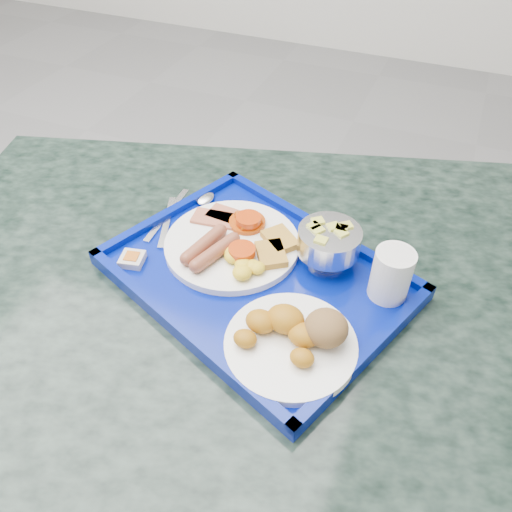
{
  "coord_description": "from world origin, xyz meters",
  "views": [
    {
      "loc": [
        1.15,
        -0.59,
        1.38
      ],
      "look_at": [
        0.93,
        -0.07,
        0.85
      ],
      "focal_mm": 35.0,
      "sensor_mm": 36.0,
      "label": 1
    }
  ],
  "objects": [
    {
      "name": "spoon",
      "position": [
        0.76,
        0.05,
        0.81
      ],
      "size": [
        0.09,
        0.18,
        0.01
      ],
      "rotation": [
        0.0,
        0.0,
        0.37
      ],
      "color": "silver",
      "rests_on": "tray"
    },
    {
      "name": "knife",
      "position": [
        0.72,
        0.01,
        0.81
      ],
      "size": [
        0.02,
        0.16,
        0.0
      ],
      "primitive_type": "cube",
      "rotation": [
        0.0,
        0.0,
        0.05
      ],
      "color": "silver",
      "rests_on": "tray"
    },
    {
      "name": "tray",
      "position": [
        0.93,
        -0.07,
        0.8
      ],
      "size": [
        0.55,
        0.48,
        0.03
      ],
      "rotation": [
        0.0,
        0.0,
        -0.38
      ],
      "color": "#03158B",
      "rests_on": "table"
    },
    {
      "name": "table",
      "position": [
        0.97,
        -0.08,
        0.59
      ],
      "size": [
        1.46,
        1.17,
        0.79
      ],
      "rotation": [
        0.0,
        0.0,
        0.29
      ],
      "color": "gray",
      "rests_on": "floor"
    },
    {
      "name": "floor",
      "position": [
        0.0,
        0.0,
        0.0
      ],
      "size": [
        6.0,
        6.0,
        0.0
      ],
      "primitive_type": "plane",
      "color": "gray",
      "rests_on": "ground"
    },
    {
      "name": "juice_cup",
      "position": [
        1.13,
        -0.03,
        0.85
      ],
      "size": [
        0.06,
        0.06,
        0.08
      ],
      "color": "white",
      "rests_on": "tray"
    },
    {
      "name": "main_plate",
      "position": [
        0.87,
        -0.03,
        0.82
      ],
      "size": [
        0.23,
        0.23,
        0.04
      ],
      "rotation": [
        0.0,
        0.0,
        -0.38
      ],
      "color": "white",
      "rests_on": "tray"
    },
    {
      "name": "fruit_bowl",
      "position": [
        1.03,
        -0.0,
        0.85
      ],
      "size": [
        0.1,
        0.1,
        0.07
      ],
      "color": "silver",
      "rests_on": "tray"
    },
    {
      "name": "jam_packet",
      "position": [
        0.73,
        -0.12,
        0.81
      ],
      "size": [
        0.04,
        0.04,
        0.01
      ],
      "rotation": [
        0.0,
        0.0,
        0.23
      ],
      "color": "silver",
      "rests_on": "tray"
    },
    {
      "name": "bread_plate",
      "position": [
        1.03,
        -0.18,
        0.83
      ],
      "size": [
        0.19,
        0.19,
        0.06
      ],
      "rotation": [
        0.0,
        0.0,
        0.13
      ],
      "color": "white",
      "rests_on": "tray"
    }
  ]
}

